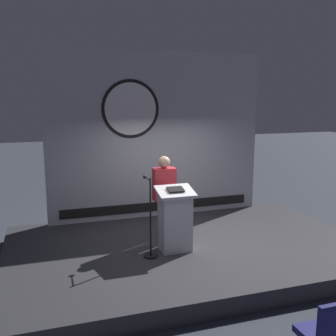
% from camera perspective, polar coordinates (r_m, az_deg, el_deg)
% --- Properties ---
extents(ground_plane, '(40.00, 40.00, 0.00)m').
position_cam_1_polar(ground_plane, '(7.44, 2.63, -13.10)').
color(ground_plane, '#383D47').
extents(stage_platform, '(6.40, 4.00, 0.30)m').
position_cam_1_polar(stage_platform, '(7.38, 2.64, -12.04)').
color(stage_platform, '#333338').
rests_on(stage_platform, ground).
extents(banner_display, '(4.79, 0.12, 3.59)m').
position_cam_1_polar(banner_display, '(8.61, -1.66, 4.65)').
color(banner_display, '#B2B7C1').
rests_on(banner_display, stage_platform).
extents(podium, '(0.64, 0.50, 1.14)m').
position_cam_1_polar(podium, '(6.87, 1.03, -7.53)').
color(podium, silver).
rests_on(podium, stage_platform).
extents(speaker_person, '(0.40, 0.26, 1.61)m').
position_cam_1_polar(speaker_person, '(7.21, -0.55, -4.44)').
color(speaker_person, black).
rests_on(speaker_person, stage_platform).
extents(microphone_stand, '(0.24, 0.49, 1.36)m').
position_cam_1_polar(microphone_stand, '(6.67, -2.66, -8.89)').
color(microphone_stand, black).
rests_on(microphone_stand, stage_platform).
extents(audience_chair_right, '(0.44, 0.45, 0.89)m').
position_cam_1_polar(audience_chair_right, '(4.86, 22.09, -21.23)').
color(audience_chair_right, black).
rests_on(audience_chair_right, ground).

